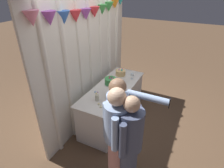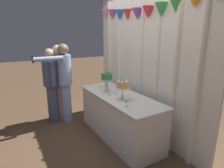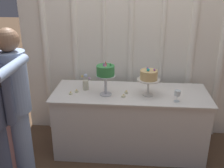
{
  "view_description": "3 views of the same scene",
  "coord_description": "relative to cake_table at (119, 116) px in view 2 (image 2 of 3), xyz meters",
  "views": [
    {
      "loc": [
        -2.88,
        -1.31,
        2.65
      ],
      "look_at": [
        -0.13,
        0.06,
        0.94
      ],
      "focal_mm": 29.95,
      "sensor_mm": 36.0,
      "label": 1
    },
    {
      "loc": [
        2.56,
        -1.57,
        1.8
      ],
      "look_at": [
        -0.26,
        0.11,
        0.93
      ],
      "focal_mm": 29.71,
      "sensor_mm": 36.0,
      "label": 2
    },
    {
      "loc": [
        0.02,
        -2.81,
        2.05
      ],
      "look_at": [
        -0.23,
        0.19,
        0.86
      ],
      "focal_mm": 42.9,
      "sensor_mm": 36.0,
      "label": 3
    }
  ],
  "objects": [
    {
      "name": "ground_plane",
      "position": [
        0.0,
        -0.1,
        -0.4
      ],
      "size": [
        24.0,
        24.0,
        0.0
      ],
      "primitive_type": "plane",
      "color": "brown"
    },
    {
      "name": "draped_curtain",
      "position": [
        0.02,
        0.49,
        1.02
      ],
      "size": [
        2.92,
        0.2,
        2.57
      ],
      "color": "white",
      "rests_on": "ground_plane"
    },
    {
      "name": "cake_table",
      "position": [
        0.0,
        0.0,
        0.0
      ],
      "size": [
        1.83,
        0.7,
        0.79
      ],
      "color": "white",
      "rests_on": "ground_plane"
    },
    {
      "name": "cake_display_nearleft",
      "position": [
        -0.28,
        -0.09,
        0.67
      ],
      "size": [
        0.22,
        0.22,
        0.4
      ],
      "color": "silver",
      "rests_on": "cake_table"
    },
    {
      "name": "cake_display_nearright",
      "position": [
        0.2,
        -0.07,
        0.63
      ],
      "size": [
        0.26,
        0.26,
        0.34
      ],
      "color": "silver",
      "rests_on": "cake_table"
    },
    {
      "name": "wine_glass",
      "position": [
        0.51,
        -0.21,
        0.49
      ],
      "size": [
        0.07,
        0.07,
        0.13
      ],
      "color": "silver",
      "rests_on": "cake_table"
    },
    {
      "name": "flower_vase",
      "position": [
        -0.54,
        0.05,
        0.47
      ],
      "size": [
        0.11,
        0.09,
        0.19
      ],
      "color": "beige",
      "rests_on": "cake_table"
    },
    {
      "name": "tealight_far_left",
      "position": [
        -0.69,
        -0.11,
        0.4
      ],
      "size": [
        0.04,
        0.04,
        0.03
      ],
      "color": "beige",
      "rests_on": "cake_table"
    },
    {
      "name": "tealight_near_left",
      "position": [
        -0.64,
        -0.05,
        0.41
      ],
      "size": [
        0.05,
        0.05,
        0.03
      ],
      "color": "beige",
      "rests_on": "cake_table"
    },
    {
      "name": "tealight_near_right",
      "position": [
        -0.08,
        -0.14,
        0.41
      ],
      "size": [
        0.05,
        0.05,
        0.04
      ],
      "color": "beige",
      "rests_on": "cake_table"
    },
    {
      "name": "tealight_far_right",
      "position": [
        -0.05,
        -0.03,
        0.41
      ],
      "size": [
        0.04,
        0.04,
        0.04
      ],
      "color": "beige",
      "rests_on": "cake_table"
    },
    {
      "name": "guest_girl_blue_dress",
      "position": [
        -1.12,
        -0.62,
        0.53
      ],
      "size": [
        0.42,
        0.79,
        1.64
      ],
      "color": "#93ADD6",
      "rests_on": "ground_plane"
    },
    {
      "name": "guest_man_dark_suit",
      "position": [
        -1.28,
        -0.68,
        0.5
      ],
      "size": [
        0.45,
        0.39,
        1.61
      ],
      "color": "#D6938E",
      "rests_on": "ground_plane"
    },
    {
      "name": "guest_man_pink_jacket",
      "position": [
        -1.26,
        -0.85,
        0.45
      ],
      "size": [
        0.49,
        0.34,
        1.55
      ],
      "color": "#4C5675",
      "rests_on": "ground_plane"
    }
  ]
}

